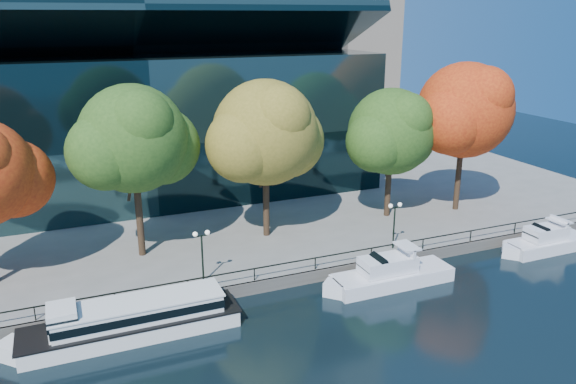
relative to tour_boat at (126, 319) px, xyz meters
name	(u,v)px	position (x,y,z in m)	size (l,w,h in m)	color
ground	(270,313)	(9.61, -0.71, -1.22)	(160.00, 160.00, 0.00)	black
promenade	(168,175)	(9.61, 35.66, -0.72)	(90.00, 67.08, 1.00)	slate
railing	(254,269)	(9.61, 2.54, 0.72)	(88.20, 0.08, 0.99)	black
convention_building	(136,121)	(5.61, 31.07, 7.29)	(50.00, 24.57, 21.43)	black
tour_boat	(126,319)	(0.00, 0.00, 0.00)	(15.09, 3.37, 2.86)	white
cruiser_near	(388,274)	(19.42, -0.30, -0.26)	(10.69, 2.75, 3.10)	white
cruiser_far	(545,241)	(35.78, 0.09, -0.28)	(9.01, 2.50, 2.94)	white
tree_2	(135,141)	(2.81, 10.52, 9.35)	(10.61, 8.70, 13.99)	black
tree_3	(268,135)	(13.82, 10.66, 8.93)	(11.33, 9.29, 13.88)	black
tree_4	(393,133)	(26.60, 11.00, 7.99)	(10.26, 8.41, 12.49)	black
tree_5	(466,112)	(34.15, 9.95, 9.68)	(11.59, 9.50, 14.74)	black
lamp_1	(202,244)	(6.05, 3.79, 2.76)	(1.26, 0.36, 4.03)	black
lamp_2	(395,215)	(22.47, 3.79, 2.76)	(1.26, 0.36, 4.03)	black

